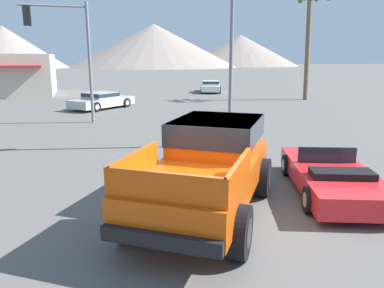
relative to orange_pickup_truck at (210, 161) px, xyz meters
The scene contains 9 objects.
ground_plane 1.26m from the orange_pickup_truck, 96.57° to the right, with size 320.00×320.00×0.00m, color #5B5956.
orange_pickup_truck is the anchor object (origin of this frame).
red_convertible_car 3.36m from the orange_pickup_truck, ahead, with size 3.18×4.73×1.06m.
parked_car_silver 18.23m from the orange_pickup_truck, 93.90° to the left, with size 4.59×4.31×1.09m.
parked_car_white 29.17m from the orange_pickup_truck, 70.37° to the left, with size 3.21×4.86×1.12m.
traffic_light_main 13.49m from the orange_pickup_truck, 104.13° to the left, with size 3.23×0.38×6.03m.
street_lamp_post 7.11m from the orange_pickup_truck, 63.66° to the left, with size 0.90×0.24×7.27m.
palm_tree_short 24.80m from the orange_pickup_truck, 51.94° to the left, with size 2.88×2.90×9.02m.
distant_mountain_range 123.71m from the orange_pickup_truck, 91.37° to the left, with size 178.07×73.07×14.72m.
Camera 1 is at (-2.60, -6.91, 3.34)m, focal length 35.00 mm.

